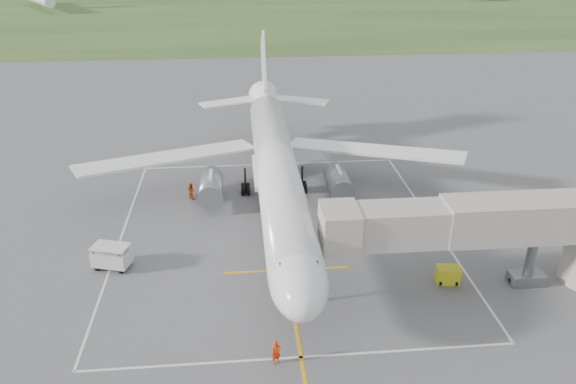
{
  "coord_description": "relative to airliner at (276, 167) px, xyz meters",
  "views": [
    {
      "loc": [
        -3.35,
        -47.38,
        24.67
      ],
      "look_at": [
        0.66,
        -4.0,
        4.0
      ],
      "focal_mm": 35.0,
      "sensor_mm": 36.0,
      "label": 1
    }
  ],
  "objects": [
    {
      "name": "ground",
      "position": [
        0.0,
        -0.75,
        -4.39
      ],
      "size": [
        700.0,
        700.0,
        0.0
      ],
      "primitive_type": "plane",
      "color": "#58585A",
      "rests_on": "ground"
    },
    {
      "name": "grass_strip",
      "position": [
        0.0,
        129.25,
        -4.38
      ],
      "size": [
        700.0,
        120.0,
        0.02
      ],
      "primitive_type": "cube",
      "color": "#2F4D21",
      "rests_on": "ground"
    },
    {
      "name": "apron_markings",
      "position": [
        0.0,
        -6.57,
        -4.38
      ],
      "size": [
        28.2,
        60.0,
        0.01
      ],
      "color": "#E1A10D",
      "rests_on": "ground"
    },
    {
      "name": "airliner",
      "position": [
        0.0,
        0.0,
        0.0
      ],
      "size": [
        38.93,
        46.75,
        13.52
      ],
      "color": "silver",
      "rests_on": "ground"
    },
    {
      "name": "jet_bridge",
      "position": [
        15.72,
        -14.25,
        0.35
      ],
      "size": [
        23.4,
        5.0,
        7.2
      ],
      "color": "#A39B93",
      "rests_on": "ground"
    },
    {
      "name": "gpu_unit",
      "position": [
        12.09,
        -13.5,
        -3.75
      ],
      "size": [
        1.87,
        1.42,
        1.3
      ],
      "rotation": [
        0.0,
        0.0,
        -0.13
      ],
      "color": "gold",
      "rests_on": "ground"
    },
    {
      "name": "baggage_cart",
      "position": [
        -13.78,
        -9.1,
        -3.38
      ],
      "size": [
        3.21,
        2.45,
        1.98
      ],
      "rotation": [
        0.0,
        0.0,
        -0.29
      ],
      "color": "silver",
      "rests_on": "ground"
    },
    {
      "name": "ramp_worker_nose",
      "position": [
        -1.6,
        -21.15,
        -3.53
      ],
      "size": [
        0.74,
        0.62,
        1.73
      ],
      "primitive_type": "imported",
      "rotation": [
        0.0,
        0.0,
        0.39
      ],
      "color": "red",
      "rests_on": "ground"
    },
    {
      "name": "ramp_worker_wing",
      "position": [
        -8.29,
        3.05,
        -3.55
      ],
      "size": [
        1.02,
        1.03,
        1.68
      ],
      "primitive_type": "imported",
      "rotation": [
        0.0,
        0.0,
        2.3
      ],
      "color": "#EF4607",
      "rests_on": "ground"
    }
  ]
}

